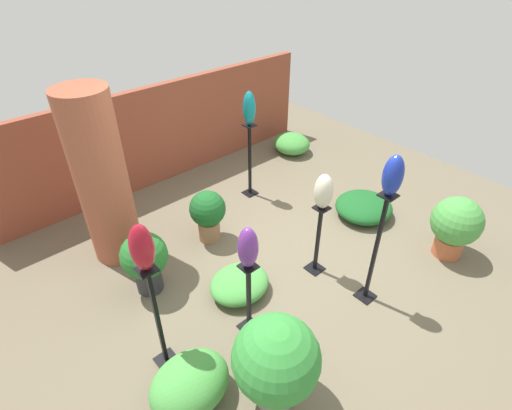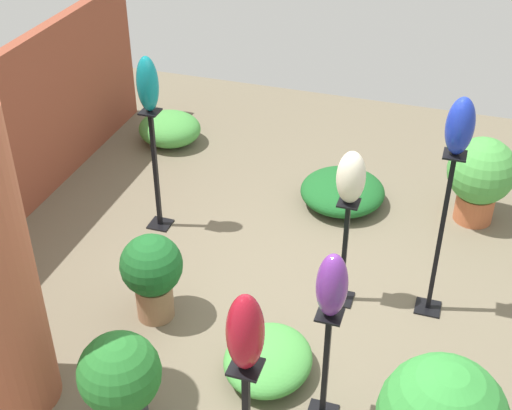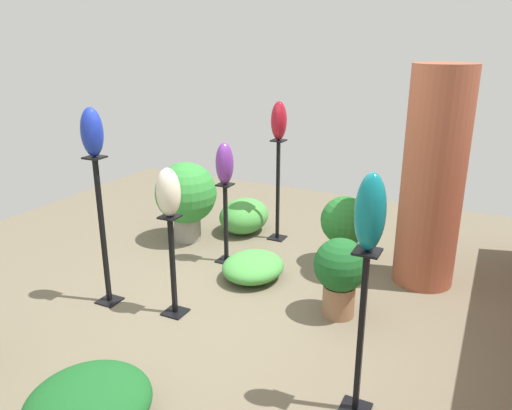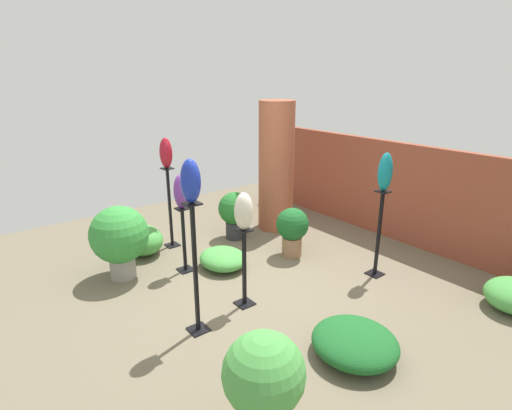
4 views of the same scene
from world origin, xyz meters
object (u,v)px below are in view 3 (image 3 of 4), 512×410
Objects in this scene: pedestal_ivory at (173,271)px; art_vase_cobalt at (92,132)px; pedestal_violet at (226,227)px; potted_plant_walkway_edge at (345,225)px; pedestal_ruby at (278,195)px; pedestal_teal at (360,341)px; art_vase_violet at (225,164)px; potted_plant_back_center at (186,195)px; potted_plant_mid_left at (340,271)px; art_vase_ruby at (279,121)px; art_vase_ivory at (168,192)px; pedestal_cobalt at (103,238)px; brick_pillar at (433,179)px; art_vase_teal at (370,212)px.

pedestal_ivory is 1.39m from art_vase_cobalt.
pedestal_violet is 1.30m from potted_plant_walkway_edge.
pedestal_ruby is 1.60× the size of potted_plant_walkway_edge.
potted_plant_walkway_edge is (-2.20, -0.76, -0.08)m from pedestal_teal.
art_vase_violet is at bearing -173.56° from pedestal_ivory.
potted_plant_mid_left is at bearing 68.17° from potted_plant_back_center.
pedestal_teal is at bearing 74.66° from pedestal_ivory.
art_vase_cobalt is at bearing -70.05° from potted_plant_mid_left.
potted_plant_back_center is at bearing -61.51° from art_vase_ruby.
art_vase_violet is 1.20m from art_vase_ivory.
pedestal_teal is at bearing 74.66° from art_vase_ivory.
pedestal_cobalt is 1.44× the size of potted_plant_back_center.
pedestal_violet is 0.64× the size of pedestal_cobalt.
pedestal_violet is (0.87, -0.24, -0.17)m from pedestal_ruby.
art_vase_ruby is 1.44m from potted_plant_walkway_edge.
pedestal_violet is 1.20m from pedestal_ivory.
brick_pillar is at bearing 131.09° from art_vase_ivory.
pedestal_ivory is 2.23× the size of art_vase_ivory.
art_vase_ivory is (-0.50, -1.82, -0.26)m from art_vase_teal.
pedestal_cobalt is at bearing -81.40° from art_vase_ivory.
art_vase_cobalt reaches higher than art_vase_ivory.
pedestal_ivory is at bearing -2.94° from pedestal_ruby.
pedestal_cobalt is 3.34× the size of art_vase_ivory.
potted_plant_mid_left is (-0.74, 2.03, -1.20)m from art_vase_cobalt.
art_vase_cobalt reaches higher than art_vase_ruby.
pedestal_teal is 1.24m from potted_plant_mid_left.
brick_pillar is 4.47× the size of art_vase_teal.
art_vase_teal is 1.91m from art_vase_ivory.
pedestal_ruby is at bearing 159.86° from pedestal_cobalt.
brick_pillar is 2.20m from art_vase_teal.
art_vase_ruby is (0.00, 0.00, 0.90)m from pedestal_ruby.
pedestal_cobalt is 0.86m from art_vase_ivory.
potted_plant_back_center is at bearing -150.05° from art_vase_ivory.
pedestal_ruby is 2.96× the size of art_vase_ivory.
brick_pillar is at bearing 151.10° from potted_plant_mid_left.
pedestal_violet is 0.92× the size of potted_plant_back_center.
potted_plant_walkway_edge is 1.06× the size of potted_plant_mid_left.
pedestal_ruby is at bearing -110.66° from potted_plant_walkway_edge.
pedestal_ruby is 1.07× the size of pedestal_teal.
art_vase_ruby is at bearing 164.60° from pedestal_violet.
art_vase_violet reaches higher than pedestal_ivory.
potted_plant_mid_left is at bearing 69.45° from art_vase_violet.
art_vase_violet is 1.06× the size of art_vase_ivory.
art_vase_ivory is at bearing -32.11° from potted_plant_walkway_edge.
art_vase_ivory reaches higher than pedestal_ruby.
potted_plant_walkway_edge is (-1.80, 1.75, -1.17)m from art_vase_cobalt.
potted_plant_back_center is at bearing -61.51° from pedestal_ruby.
potted_plant_back_center is (-1.52, -0.88, -0.58)m from art_vase_ivory.
potted_plant_mid_left is (-0.63, 1.34, 0.01)m from pedestal_ivory.
potted_plant_mid_left is (0.55, 1.48, -0.70)m from art_vase_violet.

